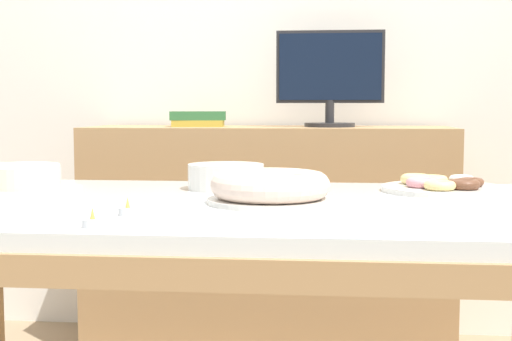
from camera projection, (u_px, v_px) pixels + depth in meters
name	position (u px, v px, depth m)	size (l,w,h in m)	color
wall_back	(274.00, 35.00, 3.11)	(8.00, 0.10, 2.60)	white
dining_table	(228.00, 237.00, 1.72)	(1.77, 0.96, 0.76)	silver
sideboard	(268.00, 239.00, 2.89)	(1.45, 0.44, 0.91)	tan
computer_monitor	(330.00, 79.00, 2.80)	(0.42, 0.20, 0.38)	#262628
book_stack	(198.00, 119.00, 2.87)	(0.24, 0.17, 0.06)	#B29933
cake_chocolate_round	(23.00, 181.00, 1.89)	(0.31, 0.31, 0.08)	silver
cake_golden_bundt	(270.00, 188.00, 1.68)	(0.30, 0.30, 0.08)	silver
pastry_platter	(443.00, 186.00, 1.91)	(0.34, 0.34, 0.04)	silver
plate_stack	(226.00, 177.00, 1.97)	(0.21, 0.21, 0.07)	silver
tealight_left_edge	(93.00, 222.00, 1.34)	(0.04, 0.04, 0.04)	silver
tealight_right_edge	(280.00, 182.00, 2.07)	(0.04, 0.04, 0.04)	silver
tealight_near_cakes	(128.00, 211.00, 1.49)	(0.04, 0.04, 0.04)	silver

